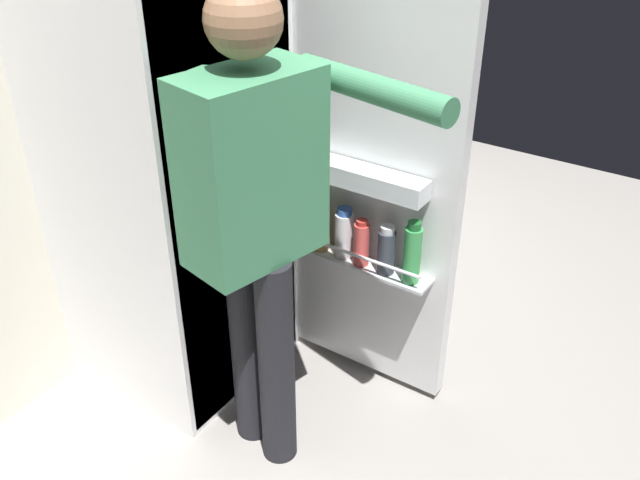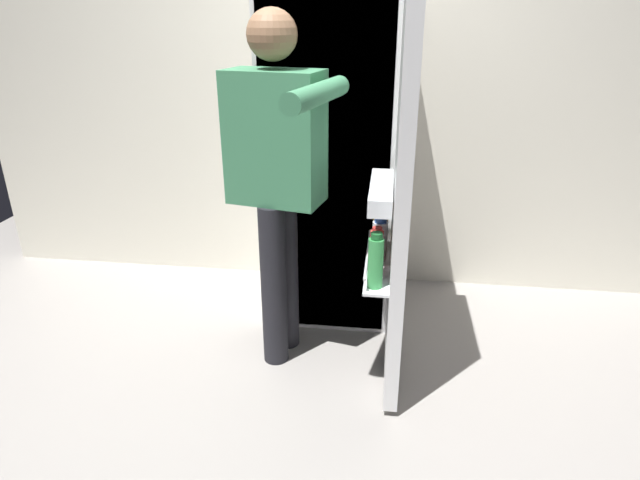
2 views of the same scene
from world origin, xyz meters
TOP-DOWN VIEW (x-y plane):
  - ground_plane at (0.00, 0.00)m, footprint 5.61×5.61m
  - kitchen_wall at (0.00, 0.94)m, footprint 4.40×0.10m
  - refrigerator at (0.03, 0.51)m, footprint 0.72×1.29m
  - person at (-0.17, 0.02)m, footprint 0.53×0.76m

SIDE VIEW (x-z plane):
  - ground_plane at x=0.00m, z-range 0.00..0.00m
  - refrigerator at x=0.03m, z-range 0.00..1.72m
  - person at x=-0.17m, z-range 0.15..1.75m
  - kitchen_wall at x=0.00m, z-range 0.00..2.63m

